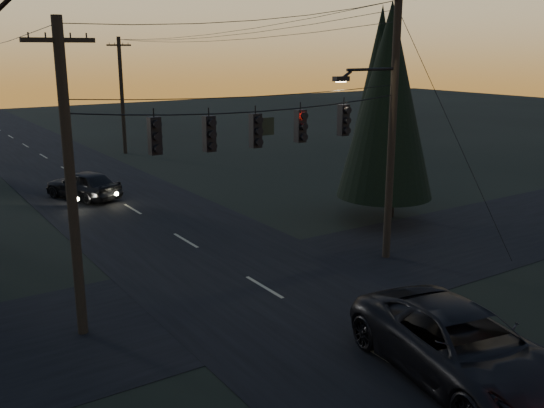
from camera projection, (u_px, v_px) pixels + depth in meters
main_road at (148, 219)px, 28.17m from camera, size 8.00×120.00×0.02m
cross_road at (264, 287)px, 20.08m from camera, size 60.00×7.00×0.02m
utility_pole_right at (386, 257)px, 23.01m from camera, size 5.00×0.30×10.00m
utility_pole_left at (83, 333)px, 16.89m from camera, size 1.80×0.30×8.50m
utility_pole_far_r at (125, 153)px, 45.65m from camera, size 1.80×0.30×8.50m
span_signal_assembly at (257, 129)px, 18.63m from camera, size 11.50×0.44×1.52m
evergreen_right at (395, 110)px, 27.29m from camera, size 4.35×4.35×8.80m
suv_near at (462, 347)px, 14.28m from camera, size 3.89×6.61×1.73m
sedan_oncoming_a at (83, 185)px, 31.66m from camera, size 3.39×4.82×1.52m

